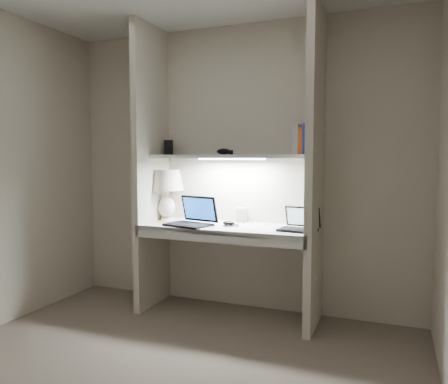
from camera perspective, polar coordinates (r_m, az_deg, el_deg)
The scene contains 18 objects.
floor at distance 2.87m, azimuth -9.27°, elevation -23.38°, with size 3.20×3.00×0.01m, color gray.
back_wall at distance 3.90m, azimuth 1.88°, elevation 3.19°, with size 3.20×0.01×2.50m, color beige.
alcove_panel_left at distance 3.96m, azimuth -9.48°, elevation 3.16°, with size 0.06×0.55×2.50m, color beige.
alcove_panel_right at distance 3.45m, azimuth 11.83°, elevation 2.92°, with size 0.06×0.55×2.50m, color beige.
desk at distance 3.69m, azimuth 0.42°, elevation -4.69°, with size 1.40×0.55×0.04m, color white.
desk_apron at distance 3.46m, azimuth -1.15°, elevation -5.82°, with size 1.46×0.03×0.10m, color silver.
shelf at distance 3.73m, azimuth 0.95°, elevation 4.67°, with size 1.40×0.36×0.03m, color silver.
strip_light at distance 3.73m, azimuth 0.95°, elevation 4.33°, with size 0.60×0.04×0.01m, color white.
table_lamp at distance 4.03m, azimuth -7.52°, elevation 0.78°, with size 0.31×0.31×0.46m.
laptop_main at distance 3.71m, azimuth -4.14°, elevation -3.48°, with size 0.42×0.38×0.24m.
laptop_netbook at distance 3.48m, azimuth 9.82°, elevation -4.27°, with size 0.31×0.28×0.18m.
speaker at distance 3.87m, azimuth 2.30°, elevation -3.00°, with size 0.09×0.06×0.13m, color silver.
mouse at distance 3.69m, azimuth 0.60°, elevation -4.07°, with size 0.11×0.07×0.04m, color black.
cable_coil at distance 3.65m, azimuth 1.16°, elevation -4.37°, with size 0.11×0.11×0.01m, color black.
sticky_note at distance 3.98m, azimuth -8.09°, elevation -3.74°, with size 0.08×0.08×0.00m, color yellow.
book_row at distance 3.63m, azimuth 10.94°, elevation 6.68°, with size 0.24×0.16×0.25m.
shelf_box at distance 4.06m, azimuth -7.24°, elevation 5.79°, with size 0.08×0.06×0.13m, color black.
shelf_gadget at distance 3.81m, azimuth -0.05°, elevation 5.31°, with size 0.12×0.09×0.05m, color black.
Camera 1 is at (1.32, -2.17, 1.34)m, focal length 35.00 mm.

